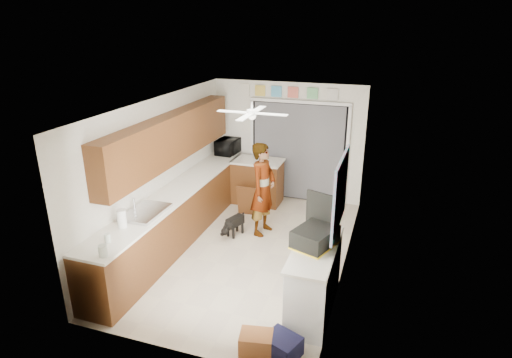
% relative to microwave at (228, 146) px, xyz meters
% --- Properties ---
extents(floor, '(5.00, 5.00, 0.00)m').
position_rel_microwave_xyz_m(floor, '(1.25, -2.25, -1.10)').
color(floor, '#BCAC97').
rests_on(floor, ground).
extents(ceiling, '(5.00, 5.00, 0.00)m').
position_rel_microwave_xyz_m(ceiling, '(1.25, -2.25, 1.40)').
color(ceiling, white).
rests_on(ceiling, ground).
extents(wall_back, '(3.20, 0.00, 3.20)m').
position_rel_microwave_xyz_m(wall_back, '(1.25, 0.25, 0.15)').
color(wall_back, white).
rests_on(wall_back, ground).
extents(wall_front, '(3.20, 0.00, 3.20)m').
position_rel_microwave_xyz_m(wall_front, '(1.25, -4.75, 0.15)').
color(wall_front, white).
rests_on(wall_front, ground).
extents(wall_left, '(0.00, 5.00, 5.00)m').
position_rel_microwave_xyz_m(wall_left, '(-0.35, -2.25, 0.15)').
color(wall_left, white).
rests_on(wall_left, ground).
extents(wall_right, '(0.00, 5.00, 5.00)m').
position_rel_microwave_xyz_m(wall_right, '(2.85, -2.25, 0.15)').
color(wall_right, white).
rests_on(wall_right, ground).
extents(left_base_cabinets, '(0.60, 4.80, 0.90)m').
position_rel_microwave_xyz_m(left_base_cabinets, '(-0.05, -2.25, -0.65)').
color(left_base_cabinets, '#5E3316').
rests_on(left_base_cabinets, floor).
extents(left_countertop, '(0.62, 4.80, 0.04)m').
position_rel_microwave_xyz_m(left_countertop, '(-0.04, -2.25, -0.18)').
color(left_countertop, white).
rests_on(left_countertop, left_base_cabinets).
extents(upper_cabinets, '(0.32, 4.00, 0.80)m').
position_rel_microwave_xyz_m(upper_cabinets, '(-0.19, -2.05, 0.70)').
color(upper_cabinets, '#5E3316').
rests_on(upper_cabinets, wall_left).
extents(sink_basin, '(0.50, 0.76, 0.06)m').
position_rel_microwave_xyz_m(sink_basin, '(-0.04, -3.25, -0.15)').
color(sink_basin, silver).
rests_on(sink_basin, left_countertop).
extents(faucet, '(0.03, 0.03, 0.22)m').
position_rel_microwave_xyz_m(faucet, '(-0.23, -3.25, -0.05)').
color(faucet, silver).
rests_on(faucet, left_countertop).
extents(peninsula_base, '(1.00, 0.60, 0.90)m').
position_rel_microwave_xyz_m(peninsula_base, '(0.75, -0.25, -0.65)').
color(peninsula_base, '#5E3316').
rests_on(peninsula_base, floor).
extents(peninsula_top, '(1.04, 0.64, 0.04)m').
position_rel_microwave_xyz_m(peninsula_top, '(0.75, -0.25, -0.18)').
color(peninsula_top, white).
rests_on(peninsula_top, peninsula_base).
extents(back_opening_recess, '(2.00, 0.06, 2.10)m').
position_rel_microwave_xyz_m(back_opening_recess, '(1.50, 0.22, -0.05)').
color(back_opening_recess, black).
rests_on(back_opening_recess, wall_back).
extents(curtain_panel, '(1.90, 0.03, 2.05)m').
position_rel_microwave_xyz_m(curtain_panel, '(1.50, 0.18, -0.05)').
color(curtain_panel, slate).
rests_on(curtain_panel, wall_back).
extents(door_trim_left, '(0.06, 0.04, 2.10)m').
position_rel_microwave_xyz_m(door_trim_left, '(0.48, 0.19, -0.05)').
color(door_trim_left, white).
rests_on(door_trim_left, wall_back).
extents(door_trim_right, '(0.06, 0.04, 2.10)m').
position_rel_microwave_xyz_m(door_trim_right, '(2.52, 0.19, -0.05)').
color(door_trim_right, white).
rests_on(door_trim_right, wall_back).
extents(door_trim_head, '(2.10, 0.04, 0.06)m').
position_rel_microwave_xyz_m(door_trim_head, '(1.50, 0.19, 1.02)').
color(door_trim_head, white).
rests_on(door_trim_head, wall_back).
extents(header_frame_0, '(0.22, 0.02, 0.22)m').
position_rel_microwave_xyz_m(header_frame_0, '(0.65, 0.22, 1.20)').
color(header_frame_0, '#E4C44C').
rests_on(header_frame_0, wall_back).
extents(header_frame_1, '(0.22, 0.02, 0.22)m').
position_rel_microwave_xyz_m(header_frame_1, '(1.00, 0.22, 1.20)').
color(header_frame_1, '#4FA5D4').
rests_on(header_frame_1, wall_back).
extents(header_frame_2, '(0.22, 0.02, 0.22)m').
position_rel_microwave_xyz_m(header_frame_2, '(1.35, 0.22, 1.20)').
color(header_frame_2, '#DE6353').
rests_on(header_frame_2, wall_back).
extents(header_frame_3, '(0.22, 0.02, 0.22)m').
position_rel_microwave_xyz_m(header_frame_3, '(1.75, 0.22, 1.20)').
color(header_frame_3, '#6CBD7C').
rests_on(header_frame_3, wall_back).
extents(header_frame_4, '(0.22, 0.02, 0.22)m').
position_rel_microwave_xyz_m(header_frame_4, '(2.15, 0.22, 1.20)').
color(header_frame_4, silver).
rests_on(header_frame_4, wall_back).
extents(route66_sign, '(0.22, 0.02, 0.26)m').
position_rel_microwave_xyz_m(route66_sign, '(0.30, 0.22, 1.20)').
color(route66_sign, silver).
rests_on(route66_sign, wall_back).
extents(right_counter_base, '(0.50, 1.40, 0.90)m').
position_rel_microwave_xyz_m(right_counter_base, '(2.60, -3.45, -0.65)').
color(right_counter_base, white).
rests_on(right_counter_base, floor).
extents(right_counter_top, '(0.54, 1.44, 0.04)m').
position_rel_microwave_xyz_m(right_counter_top, '(2.59, -3.45, -0.18)').
color(right_counter_top, white).
rests_on(right_counter_top, right_counter_base).
extents(abstract_painting, '(0.03, 1.15, 0.95)m').
position_rel_microwave_xyz_m(abstract_painting, '(2.83, -3.25, 0.55)').
color(abstract_painting, '#DC5188').
rests_on(abstract_painting, wall_right).
extents(ceiling_fan, '(1.14, 1.14, 0.24)m').
position_rel_microwave_xyz_m(ceiling_fan, '(1.25, -2.05, 1.22)').
color(ceiling_fan, white).
rests_on(ceiling_fan, ceiling).
extents(microwave, '(0.44, 0.61, 0.32)m').
position_rel_microwave_xyz_m(microwave, '(0.00, 0.00, 0.00)').
color(microwave, black).
rests_on(microwave, left_countertop).
extents(jar_a, '(0.12, 0.12, 0.15)m').
position_rel_microwave_xyz_m(jar_a, '(0.15, -4.50, -0.09)').
color(jar_a, silver).
rests_on(jar_a, left_countertop).
extents(jar_b, '(0.09, 0.09, 0.12)m').
position_rel_microwave_xyz_m(jar_b, '(-0.02, -4.18, -0.10)').
color(jar_b, silver).
rests_on(jar_b, left_countertop).
extents(paper_towel_roll, '(0.15, 0.15, 0.27)m').
position_rel_microwave_xyz_m(paper_towel_roll, '(-0.09, -3.76, -0.03)').
color(paper_towel_roll, white).
rests_on(paper_towel_roll, left_countertop).
extents(suitcase, '(0.60, 0.69, 0.25)m').
position_rel_microwave_xyz_m(suitcase, '(2.57, -3.41, -0.04)').
color(suitcase, black).
rests_on(suitcase, right_counter_top).
extents(suitcase_rim, '(0.61, 0.70, 0.02)m').
position_rel_microwave_xyz_m(suitcase_rim, '(2.57, -3.41, -0.15)').
color(suitcase_rim, yellow).
rests_on(suitcase_rim, suitcase).
extents(suitcase_lid, '(0.40, 0.17, 0.50)m').
position_rel_microwave_xyz_m(suitcase_lid, '(2.57, -3.12, 0.21)').
color(suitcase_lid, black).
rests_on(suitcase_lid, suitcase).
extents(cardboard_box, '(0.43, 0.36, 0.24)m').
position_rel_microwave_xyz_m(cardboard_box, '(2.12, -4.45, -0.98)').
color(cardboard_box, '#9E5531').
rests_on(cardboard_box, floor).
extents(navy_crate, '(0.49, 0.45, 0.24)m').
position_rel_microwave_xyz_m(navy_crate, '(2.43, -4.41, -0.98)').
color(navy_crate, '#141534').
rests_on(navy_crate, floor).
extents(cabinet_door_panel, '(0.43, 0.18, 0.63)m').
position_rel_microwave_xyz_m(cabinet_door_panel, '(0.79, -0.97, -0.78)').
color(cabinet_door_panel, '#5E3316').
rests_on(cabinet_door_panel, floor).
extents(man, '(0.51, 0.68, 1.70)m').
position_rel_microwave_xyz_m(man, '(1.28, -1.54, -0.25)').
color(man, white).
rests_on(man, floor).
extents(dog, '(0.37, 0.55, 0.40)m').
position_rel_microwave_xyz_m(dog, '(0.84, -1.81, -0.90)').
color(dog, black).
rests_on(dog, floor).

